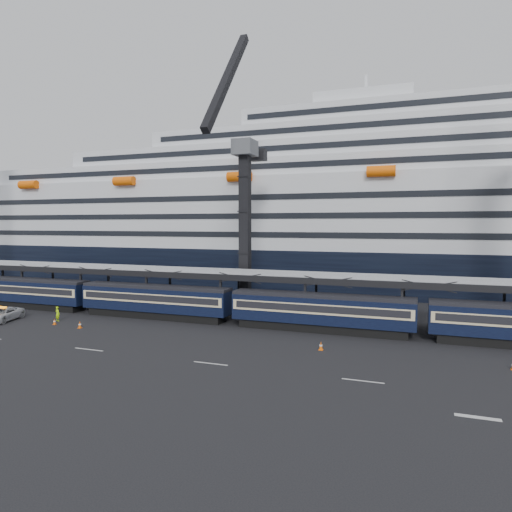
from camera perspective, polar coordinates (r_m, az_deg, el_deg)
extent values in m
plane|color=black|center=(38.21, 17.00, -13.19)|extent=(260.00, 260.00, 0.00)
cube|color=beige|center=(44.13, -20.15, -10.91)|extent=(3.00, 0.15, 0.02)
cube|color=beige|center=(37.77, -5.69, -13.22)|extent=(3.00, 0.15, 0.02)
cube|color=beige|center=(34.56, 13.22, -14.96)|extent=(3.00, 0.15, 0.02)
cube|color=beige|center=(30.79, 25.98, -17.68)|extent=(2.50, 0.40, 0.02)
cube|color=black|center=(68.89, -26.71, -5.39)|extent=(17.48, 2.40, 0.90)
cube|color=black|center=(68.63, -26.76, -3.91)|extent=(19.00, 2.80, 2.70)
cube|color=beige|center=(68.59, -26.77, -3.66)|extent=(18.62, 2.92, 1.05)
cube|color=black|center=(68.58, -26.77, -3.62)|extent=(17.86, 2.98, 0.70)
cube|color=black|center=(68.45, -26.80, -2.66)|extent=(19.00, 2.50, 0.35)
cube|color=black|center=(56.20, -12.45, -7.10)|extent=(17.48, 2.40, 0.90)
cube|color=black|center=(55.88, -12.48, -5.29)|extent=(19.00, 2.80, 2.70)
cube|color=beige|center=(55.83, -12.49, -4.98)|extent=(18.62, 2.92, 1.05)
cube|color=black|center=(55.83, -12.49, -4.93)|extent=(17.86, 2.98, 0.70)
cube|color=black|center=(55.66, -12.51, -3.76)|extent=(19.00, 2.50, 0.35)
cube|color=black|center=(48.69, 8.09, -8.77)|extent=(17.48, 2.40, 0.90)
cube|color=black|center=(48.33, 8.11, -6.69)|extent=(19.00, 2.80, 2.70)
cube|color=beige|center=(48.27, 8.12, -6.34)|extent=(18.62, 2.92, 1.05)
cube|color=black|center=(48.27, 8.12, -6.28)|extent=(17.86, 2.98, 0.70)
cube|color=black|center=(48.07, 8.13, -4.93)|extent=(19.00, 2.50, 0.35)
cube|color=gray|center=(50.86, 17.95, -2.72)|extent=(130.00, 6.00, 0.25)
cube|color=black|center=(47.92, 17.82, -3.48)|extent=(130.00, 0.25, 0.70)
cube|color=black|center=(53.87, 18.06, -2.68)|extent=(130.00, 0.25, 0.70)
cube|color=black|center=(81.96, -29.07, -2.44)|extent=(0.25, 0.25, 5.40)
cube|color=black|center=(70.84, -27.17, -3.32)|extent=(0.25, 0.25, 5.40)
cube|color=black|center=(74.72, -24.03, -2.86)|extent=(0.25, 0.25, 5.40)
cube|color=black|center=(63.91, -21.04, -3.89)|extent=(0.25, 0.25, 5.40)
cube|color=black|center=(68.19, -17.95, -3.34)|extent=(0.25, 0.25, 5.40)
cube|color=black|center=(57.89, -13.53, -4.53)|extent=(0.25, 0.25, 5.40)
cube|color=black|center=(62.58, -10.69, -3.86)|extent=(0.25, 0.25, 5.40)
cube|color=black|center=(53.08, -4.45, -5.20)|extent=(0.25, 0.25, 5.40)
cube|color=black|center=(58.16, -2.16, -4.38)|extent=(0.25, 0.25, 5.40)
cube|color=black|center=(49.84, 6.14, -5.82)|extent=(0.25, 0.25, 5.40)
cube|color=black|center=(55.22, 7.53, -4.87)|extent=(0.25, 0.25, 5.40)
cube|color=black|center=(48.48, 17.76, -6.26)|extent=(0.25, 0.25, 5.40)
cube|color=black|center=(54.00, 18.00, -5.23)|extent=(0.25, 0.25, 5.40)
cube|color=black|center=(54.61, 28.59, -5.42)|extent=(0.25, 0.25, 5.40)
cube|color=black|center=(82.87, 18.71, -1.53)|extent=(200.00, 28.00, 7.00)
cube|color=silver|center=(82.54, 18.86, 5.05)|extent=(190.00, 26.88, 12.00)
cube|color=silver|center=(83.04, 18.98, 10.23)|extent=(160.00, 24.64, 3.00)
cube|color=black|center=(70.77, 18.80, 11.36)|extent=(153.60, 0.12, 0.90)
cube|color=silver|center=(83.43, 19.03, 12.28)|extent=(124.00, 21.84, 3.00)
cube|color=black|center=(72.60, 18.88, 13.56)|extent=(119.04, 0.12, 0.90)
cube|color=silver|center=(83.93, 19.08, 14.30)|extent=(90.00, 19.04, 3.00)
cube|color=black|center=(74.54, 18.95, 15.65)|extent=(86.40, 0.12, 0.90)
cube|color=silver|center=(84.53, 19.12, 16.30)|extent=(56.00, 16.24, 3.00)
cube|color=black|center=(76.57, 19.03, 17.63)|extent=(53.76, 0.12, 0.90)
cube|color=silver|center=(85.64, 13.53, 17.96)|extent=(16.00, 12.00, 2.50)
cylinder|color=#FF6108|center=(99.41, -26.55, 7.98)|extent=(4.00, 1.60, 1.60)
cylinder|color=#FF6108|center=(84.93, -16.15, 8.99)|extent=(4.00, 1.60, 1.60)
cylinder|color=#FF6108|center=(74.24, -2.08, 9.89)|extent=(4.00, 1.60, 1.60)
cylinder|color=#FF6108|center=(69.12, 15.37, 10.19)|extent=(4.00, 1.60, 1.60)
cube|color=#4E5256|center=(60.45, -1.37, -5.69)|extent=(4.50, 4.50, 2.00)
cube|color=black|center=(59.58, -1.38, 3.83)|extent=(1.30, 1.30, 18.00)
cube|color=#4E5256|center=(60.39, -1.40, 13.36)|extent=(2.60, 3.20, 2.00)
cube|color=black|center=(56.75, -3.69, 21.12)|extent=(0.90, 12.26, 14.37)
cube|color=black|center=(62.71, -0.54, 13.01)|extent=(0.90, 5.04, 0.90)
cube|color=black|center=(65.02, 0.26, 12.51)|extent=(2.20, 1.60, 1.60)
imported|color=#B2B4BA|center=(60.53, -29.14, -6.41)|extent=(3.93, 6.02, 1.54)
imported|color=#B1F30C|center=(57.72, -23.56, -6.64)|extent=(0.70, 0.54, 1.71)
cube|color=#FF6108|center=(56.09, -23.87, -7.82)|extent=(0.35, 0.35, 0.04)
cone|color=#FF6108|center=(56.02, -23.88, -7.48)|extent=(0.29, 0.29, 0.65)
cylinder|color=white|center=(56.02, -23.88, -7.48)|extent=(0.25, 0.25, 0.11)
cube|color=#FF6108|center=(53.17, -21.16, -8.38)|extent=(0.39, 0.39, 0.04)
cone|color=#FF6108|center=(53.09, -21.17, -7.98)|extent=(0.33, 0.33, 0.74)
cylinder|color=white|center=(53.09, -21.17, -7.98)|extent=(0.28, 0.28, 0.12)
cube|color=#FF6108|center=(41.77, 8.11, -11.53)|extent=(0.39, 0.39, 0.04)
cone|color=#FF6108|center=(41.66, 8.11, -11.01)|extent=(0.33, 0.33, 0.75)
cylinder|color=white|center=(41.66, 8.11, -11.01)|extent=(0.28, 0.28, 0.12)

